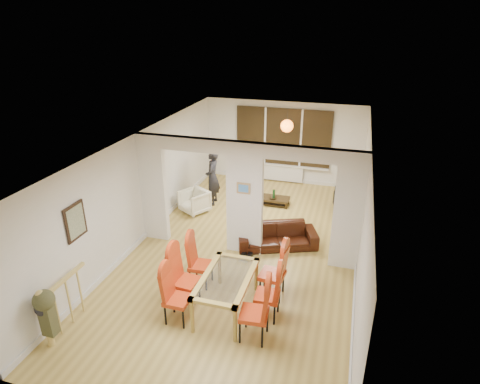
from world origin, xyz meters
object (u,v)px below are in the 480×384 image
at_px(dining_chair_lc, 201,262).
at_px(person, 213,177).
at_px(dining_chair_ra, 254,310).
at_px(bottle, 274,194).
at_px(dining_table, 226,293).
at_px(dining_chair_lb, 185,278).
at_px(sofa, 277,236).
at_px(armchair, 194,201).
at_px(dining_chair_la, 177,296).
at_px(bowl, 273,198).
at_px(television, 335,201).
at_px(coffee_table, 273,201).
at_px(dining_chair_rb, 267,292).
at_px(dining_chair_rc, 272,271).

height_order(dining_chair_lc, person, person).
height_order(dining_chair_ra, bottle, dining_chair_ra).
xyz_separation_m(dining_table, dining_chair_lb, (-0.78, -0.04, 0.21)).
distance_m(sofa, armchair, 2.79).
xyz_separation_m(dining_table, dining_chair_lc, (-0.73, 0.58, 0.17)).
relative_size(dining_table, dining_chair_ra, 1.33).
relative_size(dining_chair_la, bowl, 5.23).
height_order(dining_chair_ra, armchair, dining_chair_ra).
bearing_deg(dining_chair_la, dining_chair_lb, 96.45).
distance_m(armchair, bottle, 2.25).
xyz_separation_m(television, coffee_table, (-1.74, -0.10, -0.17)).
relative_size(dining_chair_la, dining_chair_rb, 0.99).
bearing_deg(television, bowl, 79.24).
xyz_separation_m(dining_chair_rb, bowl, (-0.86, 4.57, -0.29)).
bearing_deg(bowl, dining_chair_rb, -79.29).
relative_size(dining_chair_la, dining_chair_ra, 0.91).
relative_size(sofa, coffee_table, 1.97).
distance_m(sofa, bowl, 2.21).
height_order(dining_chair_lc, television, dining_chair_lc).
xyz_separation_m(dining_table, dining_chair_la, (-0.73, -0.51, 0.16)).
distance_m(dining_chair_lc, sofa, 2.22).
height_order(dining_chair_la, dining_chair_lb, dining_chair_lb).
relative_size(dining_chair_lc, bottle, 3.76).
relative_size(dining_chair_lc, bowl, 5.28).
distance_m(dining_table, dining_chair_ra, 0.87).
bearing_deg(television, dining_table, 144.63).
relative_size(dining_chair_lb, coffee_table, 1.22).
bearing_deg(dining_chair_ra, dining_chair_rb, 75.16).
bearing_deg(dining_chair_lb, dining_chair_rb, 6.41).
relative_size(dining_chair_ra, dining_chair_rb, 1.08).
xyz_separation_m(armchair, bottle, (2.00, 1.04, 0.04)).
bearing_deg(dining_chair_rc, bottle, 107.13).
xyz_separation_m(television, bowl, (-1.72, -0.18, -0.04)).
xyz_separation_m(person, coffee_table, (1.67, 0.42, -0.70)).
distance_m(dining_table, armchair, 4.18).
xyz_separation_m(dining_chair_rb, television, (0.86, 4.75, -0.25)).
bearing_deg(bowl, dining_chair_la, -96.84).
bearing_deg(dining_chair_rb, coffee_table, 97.58).
relative_size(dining_chair_lb, armchair, 1.65).
xyz_separation_m(dining_chair_ra, armchair, (-2.76, 4.14, -0.26)).
bearing_deg(dining_chair_lb, dining_chair_ra, -15.22).
height_order(dining_table, coffee_table, dining_table).
distance_m(television, bottle, 1.72).
xyz_separation_m(dining_chair_lc, dining_chair_ra, (1.38, -1.12, 0.05)).
relative_size(dining_chair_lc, sofa, 0.57).
height_order(dining_chair_rb, sofa, dining_chair_rb).
relative_size(dining_chair_rb, dining_chair_rc, 0.93).
height_order(dining_chair_la, dining_chair_lc, dining_chair_lc).
relative_size(dining_chair_lb, dining_chair_lc, 1.08).
xyz_separation_m(dining_chair_ra, dining_chair_rb, (0.09, 0.56, -0.04)).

